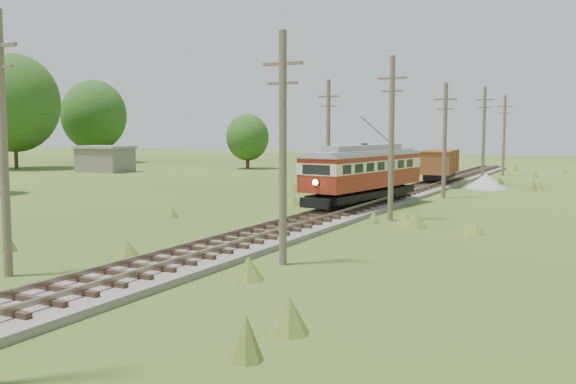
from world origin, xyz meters
The scene contains 15 objects.
railbed_main centered at (0.00, 34.00, 0.19)m, with size 3.60×96.00×0.57m.
streetcar centered at (0.00, 35.41, 2.49)m, with size 4.22×11.67×5.28m.
gondola centered at (0.00, 55.02, 1.97)m, with size 3.40×8.11×2.62m.
gravel_pile centered at (4.45, 53.32, 0.60)m, with size 3.51×3.72×1.28m.
utility_pole_r_2 centered at (3.30, 18.00, 4.42)m, with size 1.60×0.30×8.60m.
utility_pole_r_3 centered at (3.20, 31.00, 4.63)m, with size 1.60×0.30×9.00m.
utility_pole_r_4 centered at (3.00, 44.00, 4.32)m, with size 1.60×0.30×8.40m.
utility_pole_r_5 centered at (3.40, 57.00, 4.58)m, with size 1.60×0.30×8.90m.
utility_pole_r_6 centered at (3.20, 70.00, 4.47)m, with size 1.60×0.30×8.70m.
utility_pole_l_a centered at (-4.20, 12.00, 4.63)m, with size 1.60×0.30×9.00m.
utility_pole_l_b centered at (-4.50, 40.00, 4.42)m, with size 1.60×0.30×8.60m.
tree_left_4 centered at (-54.00, 54.00, 8.37)m, with size 11.34×11.34×14.61m.
tree_left_5 centered at (-56.00, 70.00, 7.12)m, with size 9.66×9.66×12.44m.
tree_mid_a centered at (-28.00, 68.00, 4.02)m, with size 5.46×5.46×7.03m.
shed centered at (-40.00, 55.00, 1.57)m, with size 6.40×4.40×3.10m.
Camera 1 is at (14.23, -2.85, 5.03)m, focal length 40.00 mm.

